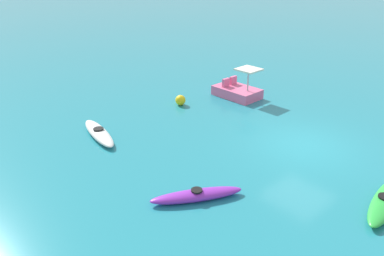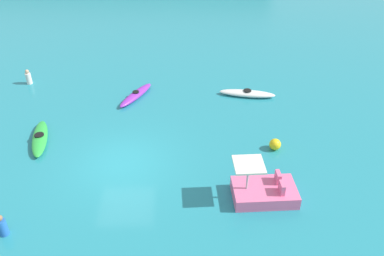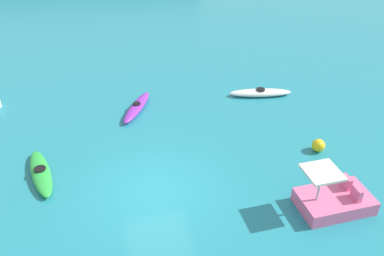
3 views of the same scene
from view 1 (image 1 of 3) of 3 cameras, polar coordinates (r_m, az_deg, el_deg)
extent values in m
plane|color=teal|center=(16.21, 16.23, -2.40)|extent=(600.00, 600.00, 0.00)
ellipsoid|color=green|center=(13.28, 26.50, -9.75)|extent=(1.25, 3.04, 0.32)
ellipsoid|color=purple|center=(12.22, 0.69, -9.88)|extent=(1.89, 2.86, 0.32)
cylinder|color=black|center=(12.12, 0.70, -9.16)|extent=(0.49, 0.49, 0.05)
ellipsoid|color=white|center=(16.67, -13.58, -0.70)|extent=(3.12, 1.25, 0.32)
cylinder|color=black|center=(16.59, -13.64, -0.12)|extent=(0.51, 0.51, 0.05)
cube|color=pink|center=(20.88, 6.63, 5.28)|extent=(2.44, 1.57, 0.50)
cube|color=pink|center=(21.29, 6.09, 7.01)|extent=(0.17, 0.44, 0.44)
cube|color=pink|center=(20.86, 5.00, 6.69)|extent=(0.17, 0.44, 0.44)
cylinder|color=#B2B2B7|center=(20.22, 8.26, 6.93)|extent=(0.08, 0.08, 1.10)
cube|color=silver|center=(20.05, 8.36, 8.54)|extent=(1.13, 1.13, 0.08)
sphere|color=yellow|center=(19.56, -1.72, 4.13)|extent=(0.52, 0.52, 0.52)
camera|label=2|loc=(28.04, 31.27, 28.79)|focal=37.11mm
camera|label=3|loc=(24.75, 38.63, 26.35)|focal=39.19mm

